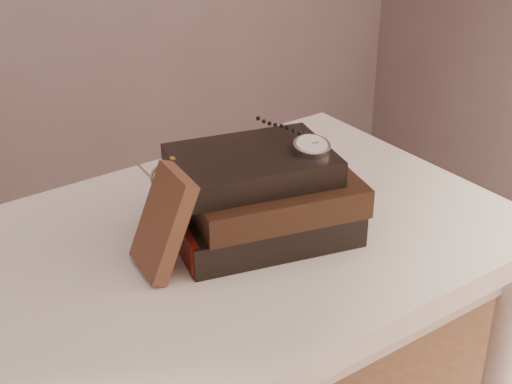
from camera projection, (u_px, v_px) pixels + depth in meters
table at (197, 298)px, 1.19m from camera, size 1.00×0.60×0.75m
book_stack at (262, 198)px, 1.15m from camera, size 0.31×0.25×0.13m
journal at (163, 223)px, 1.06m from camera, size 0.09×0.10×0.15m
pocket_watch at (310, 145)px, 1.12m from camera, size 0.07×0.16×0.02m
eyeglasses at (184, 174)px, 1.19m from camera, size 0.14×0.15×0.05m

